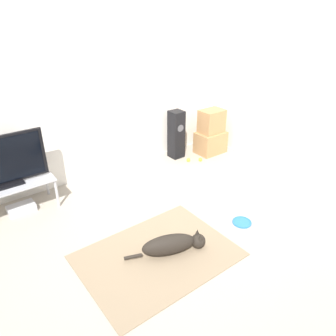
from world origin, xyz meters
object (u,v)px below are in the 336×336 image
object	(u,v)px
game_console	(21,208)
dog	(173,244)
cardboard_box_upper	(212,121)
tennis_ball_by_boxes	(200,159)
tennis_ball_near_speaker	(188,160)
tv	(2,162)
frisbee	(242,222)
floor_speaker	(176,134)
tv_stand	(9,188)
cardboard_box_lower	(210,142)

from	to	relation	value
game_console	dog	bearing A→B (deg)	-59.32
dog	cardboard_box_upper	world-z (taller)	cardboard_box_upper
tennis_ball_by_boxes	game_console	bearing A→B (deg)	173.80
tennis_ball_near_speaker	dog	bearing A→B (deg)	-134.83
dog	tv	bearing A→B (deg)	122.21
frisbee	game_console	world-z (taller)	game_console
cardboard_box_upper	frisbee	bearing A→B (deg)	-123.22
floor_speaker	tv	xyz separation A→B (m)	(-2.80, -0.08, 0.33)
tennis_ball_near_speaker	cardboard_box_upper	bearing A→B (deg)	7.62
tennis_ball_near_speaker	game_console	xyz separation A→B (m)	(-2.76, 0.20, 0.01)
floor_speaker	game_console	size ratio (longest dim) A/B	2.44
tennis_ball_by_boxes	cardboard_box_upper	bearing A→B (deg)	25.21
dog	tv	distance (m)	2.31
floor_speaker	dog	bearing A→B (deg)	-129.43
dog	floor_speaker	world-z (taller)	floor_speaker
tennis_ball_near_speaker	tv_stand	bearing A→B (deg)	175.60
cardboard_box_upper	tv_stand	bearing A→B (deg)	177.67
tv	tennis_ball_near_speaker	bearing A→B (deg)	-4.46
frisbee	dog	bearing A→B (deg)	174.56
frisbee	tennis_ball_by_boxes	xyz separation A→B (m)	(0.79, 1.64, 0.02)
dog	tv_stand	world-z (taller)	tv_stand
tv_stand	cardboard_box_lower	bearing A→B (deg)	-2.62
frisbee	tennis_ball_near_speaker	world-z (taller)	tennis_ball_near_speaker
tv_stand	game_console	world-z (taller)	tv_stand
dog	tennis_ball_by_boxes	distance (m)	2.39
cardboard_box_upper	tv	world-z (taller)	tv
cardboard_box_upper	floor_speaker	bearing A→B (deg)	160.91
tennis_ball_by_boxes	tennis_ball_near_speaker	size ratio (longest dim) A/B	1.00
floor_speaker	tennis_ball_near_speaker	size ratio (longest dim) A/B	12.81
tv_stand	game_console	size ratio (longest dim) A/B	3.17
tv	game_console	bearing A→B (deg)	-13.54
cardboard_box_lower	cardboard_box_upper	world-z (taller)	cardboard_box_upper
tv	game_console	xyz separation A→B (m)	(0.08, -0.02, -0.71)
frisbee	tennis_ball_by_boxes	size ratio (longest dim) A/B	3.65
dog	cardboard_box_upper	xyz separation A→B (m)	(2.24, 1.74, 0.47)
tv_stand	frisbee	bearing A→B (deg)	-41.66
cardboard_box_lower	tennis_ball_by_boxes	bearing A→B (deg)	-156.01
cardboard_box_lower	tennis_ball_by_boxes	xyz separation A→B (m)	(-0.40, -0.18, -0.16)
floor_speaker	cardboard_box_upper	bearing A→B (deg)	-19.09
frisbee	tennis_ball_near_speaker	distance (m)	1.86
cardboard_box_lower	dog	bearing A→B (deg)	-142.28
cardboard_box_lower	floor_speaker	size ratio (longest dim) A/B	0.61
cardboard_box_lower	tv	bearing A→B (deg)	177.33
dog	tennis_ball_near_speaker	xyz separation A→B (m)	(1.65, 1.66, -0.09)
tv_stand	tennis_ball_by_boxes	bearing A→B (deg)	-6.35
tv_stand	tv	xyz separation A→B (m)	(-0.00, 0.00, 0.37)
tv	tennis_ball_near_speaker	distance (m)	2.93
dog	game_console	distance (m)	2.17
dog	tennis_ball_near_speaker	bearing A→B (deg)	45.17
cardboard_box_lower	tv_stand	bearing A→B (deg)	177.38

